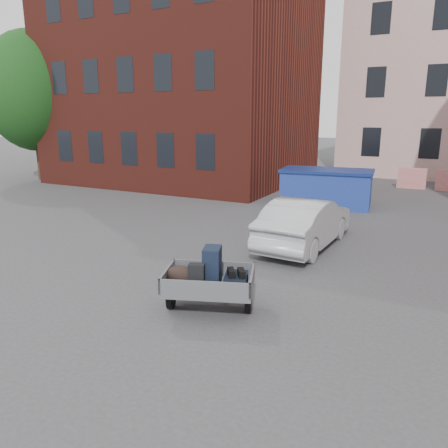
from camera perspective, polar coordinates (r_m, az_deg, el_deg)
The scene contains 7 objects.
ground at distance 9.51m, azimuth 0.00°, elevation -7.59°, with size 120.00×120.00×0.00m, color #38383A.
building_brick at distance 24.84m, azimuth -5.08°, elevation 22.16°, with size 12.00×10.00×14.00m, color #591E16.
far_building at distance 38.34m, azimuth -11.95°, elevation 14.59°, with size 6.00×6.00×8.00m, color maroon.
tree at distance 26.24m, azimuth -23.66°, elevation 16.64°, with size 5.28×5.28×8.30m.
trailer at distance 8.00m, azimuth -2.04°, elevation -7.24°, with size 1.88×1.98×1.20m.
dumpster at distance 17.61m, azimuth 13.20°, elevation 4.66°, with size 3.64×2.17×1.45m.
silver_car at distance 12.03m, azimuth 10.57°, elevation 0.21°, with size 1.43×4.09×1.35m, color #ABAEB3.
Camera 1 is at (4.05, -7.85, 3.53)m, focal length 35.00 mm.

